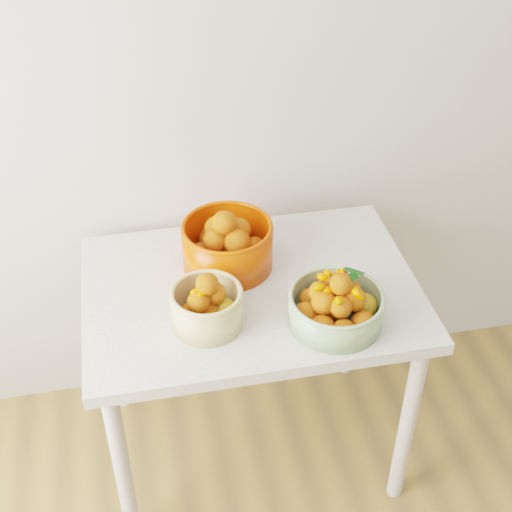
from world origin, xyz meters
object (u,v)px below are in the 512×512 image
object	(u,v)px
table	(251,310)
bowl_cream	(207,306)
bowl_orange	(227,244)
bowl_green	(336,306)

from	to	relation	value
table	bowl_cream	xyz separation A→B (m)	(-0.15, -0.13, 0.16)
bowl_cream	bowl_orange	world-z (taller)	bowl_orange
bowl_cream	bowl_green	size ratio (longest dim) A/B	0.78
bowl_orange	bowl_cream	bearing A→B (deg)	-111.53
bowl_cream	bowl_green	world-z (taller)	same
bowl_green	bowl_orange	world-z (taller)	bowl_orange
bowl_cream	bowl_orange	distance (m)	0.27
table	bowl_orange	xyz separation A→B (m)	(-0.05, 0.12, 0.18)
bowl_orange	table	bearing A→B (deg)	-67.45
bowl_green	bowl_orange	bearing A→B (deg)	128.67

